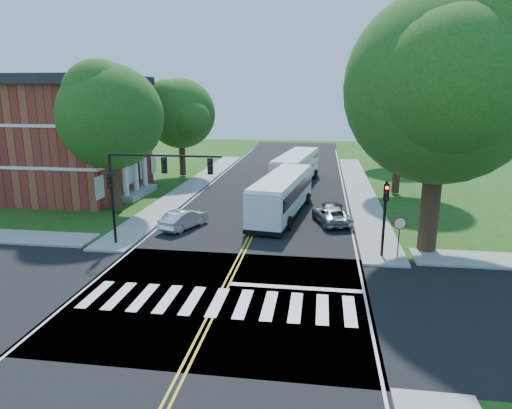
% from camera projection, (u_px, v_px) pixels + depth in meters
% --- Properties ---
extents(ground, '(140.00, 140.00, 0.00)m').
position_uv_depth(ground, '(220.00, 298.00, 21.55)').
color(ground, '#1C4310').
rests_on(ground, ground).
extents(road, '(14.00, 96.00, 0.01)m').
position_uv_depth(road, '(266.00, 205.00, 38.82)').
color(road, black).
rests_on(road, ground).
extents(cross_road, '(60.00, 12.00, 0.01)m').
position_uv_depth(cross_road, '(220.00, 297.00, 21.54)').
color(cross_road, black).
rests_on(cross_road, ground).
extents(center_line, '(0.36, 70.00, 0.01)m').
position_uv_depth(center_line, '(271.00, 195.00, 42.66)').
color(center_line, gold).
rests_on(center_line, road).
extents(edge_line_w, '(0.12, 70.00, 0.01)m').
position_uv_depth(edge_line_w, '(201.00, 192.00, 43.60)').
color(edge_line_w, silver).
rests_on(edge_line_w, road).
extents(edge_line_e, '(0.12, 70.00, 0.01)m').
position_uv_depth(edge_line_e, '(345.00, 197.00, 41.72)').
color(edge_line_e, silver).
rests_on(edge_line_e, road).
extents(crosswalk, '(12.60, 3.00, 0.01)m').
position_uv_depth(crosswalk, '(218.00, 302.00, 21.06)').
color(crosswalk, silver).
rests_on(crosswalk, road).
extents(stop_bar, '(6.60, 0.40, 0.01)m').
position_uv_depth(stop_bar, '(296.00, 288.00, 22.59)').
color(stop_bar, silver).
rests_on(stop_bar, road).
extents(sidewalk_nw, '(2.60, 40.00, 0.15)m').
position_uv_depth(sidewalk_nw, '(194.00, 185.00, 46.67)').
color(sidewalk_nw, gray).
rests_on(sidewalk_nw, ground).
extents(sidewalk_ne, '(2.60, 40.00, 0.15)m').
position_uv_depth(sidewalk_ne, '(359.00, 190.00, 44.37)').
color(sidewalk_ne, gray).
rests_on(sidewalk_ne, ground).
extents(tree_ne_big, '(10.80, 10.80, 14.91)m').
position_uv_depth(tree_ne_big, '(441.00, 88.00, 25.35)').
color(tree_ne_big, black).
rests_on(tree_ne_big, ground).
extents(tree_west_near, '(8.00, 8.00, 11.40)m').
position_uv_depth(tree_west_near, '(111.00, 117.00, 34.74)').
color(tree_west_near, black).
rests_on(tree_west_near, ground).
extents(tree_west_far, '(7.60, 7.60, 10.67)m').
position_uv_depth(tree_west_far, '(181.00, 114.00, 50.16)').
color(tree_west_far, black).
rests_on(tree_west_far, ground).
extents(tree_east_mid, '(8.40, 8.40, 11.93)m').
position_uv_depth(tree_east_mid, '(401.00, 109.00, 41.07)').
color(tree_east_mid, black).
rests_on(tree_east_mid, ground).
extents(tree_east_far, '(7.20, 7.20, 10.34)m').
position_uv_depth(tree_east_far, '(388.00, 112.00, 56.53)').
color(tree_east_far, black).
rests_on(tree_east_far, ground).
extents(brick_building, '(20.00, 13.00, 10.80)m').
position_uv_depth(brick_building, '(36.00, 135.00, 42.46)').
color(brick_building, maroon).
rests_on(brick_building, ground).
extents(signal_nw, '(7.15, 0.46, 5.66)m').
position_uv_depth(signal_nw, '(147.00, 178.00, 27.46)').
color(signal_nw, black).
rests_on(signal_nw, ground).
extents(signal_ne, '(0.30, 0.46, 4.40)m').
position_uv_depth(signal_ne, '(385.00, 209.00, 25.87)').
color(signal_ne, black).
rests_on(signal_ne, ground).
extents(stop_sign, '(0.76, 0.08, 2.53)m').
position_uv_depth(stop_sign, '(400.00, 228.00, 25.54)').
color(stop_sign, black).
rests_on(stop_sign, ground).
extents(bus_lead, '(4.24, 12.38, 3.14)m').
position_uv_depth(bus_lead, '(282.00, 194.00, 35.36)').
color(bus_lead, silver).
rests_on(bus_lead, road).
extents(bus_follow, '(4.42, 12.67, 3.21)m').
position_uv_depth(bus_follow, '(296.00, 168.00, 46.77)').
color(bus_follow, silver).
rests_on(bus_follow, road).
extents(hatchback, '(2.80, 4.33, 1.35)m').
position_uv_depth(hatchback, '(184.00, 219.00, 32.17)').
color(hatchback, silver).
rests_on(hatchback, road).
extents(suv, '(3.26, 4.92, 1.26)m').
position_uv_depth(suv, '(331.00, 215.00, 33.40)').
color(suv, '#B6B8BE').
rests_on(suv, road).
extents(dark_sedan, '(1.90, 4.02, 1.13)m').
position_uv_depth(dark_sedan, '(331.00, 208.00, 35.46)').
color(dark_sedan, black).
rests_on(dark_sedan, road).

